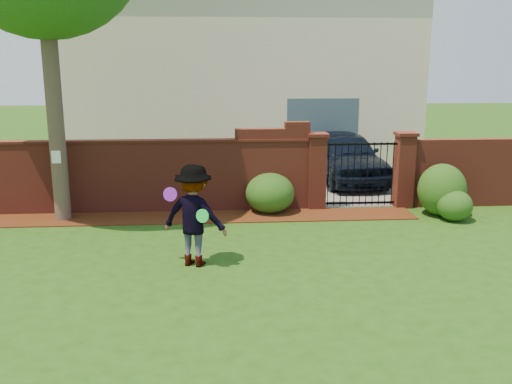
{
  "coord_description": "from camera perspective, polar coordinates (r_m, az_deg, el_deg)",
  "views": [
    {
      "loc": [
        -0.07,
        -9.19,
        3.53
      ],
      "look_at": [
        0.71,
        1.4,
        1.05
      ],
      "focal_mm": 38.8,
      "sensor_mm": 36.0,
      "label": 1
    }
  ],
  "objects": [
    {
      "name": "iron_gate",
      "position": [
        13.92,
        10.72,
        1.83
      ],
      "size": [
        1.78,
        0.03,
        1.6
      ],
      "color": "black",
      "rests_on": "ground"
    },
    {
      "name": "driveway",
      "position": [
        17.9,
        7.36,
        1.68
      ],
      "size": [
        3.2,
        8.0,
        0.01
      ],
      "primitive_type": "cube",
      "color": "slate",
      "rests_on": "ground"
    },
    {
      "name": "frisbee_green",
      "position": [
        9.51,
        -5.54,
        -2.46
      ],
      "size": [
        0.24,
        0.16,
        0.24
      ],
      "primitive_type": "cylinder",
      "rotation": [
        1.43,
        0.0,
        -0.48
      ],
      "color": "#1CD649",
      "rests_on": "man"
    },
    {
      "name": "shrub_right",
      "position": [
        13.43,
        19.78,
        -1.31
      ],
      "size": [
        0.8,
        0.8,
        0.71
      ],
      "primitive_type": "ellipsoid",
      "color": "#184615",
      "rests_on": "ground"
    },
    {
      "name": "shrub_middle",
      "position": [
        13.75,
        18.61,
        0.22
      ],
      "size": [
        1.12,
        1.12,
        1.24
      ],
      "primitive_type": "ellipsoid",
      "color": "#184615",
      "rests_on": "ground"
    },
    {
      "name": "brick_wall",
      "position": [
        13.58,
        -12.37,
        1.79
      ],
      "size": [
        8.7,
        0.31,
        2.16
      ],
      "color": "maroon",
      "rests_on": "ground"
    },
    {
      "name": "frisbee_purple",
      "position": [
        9.66,
        -8.83,
        -0.23
      ],
      "size": [
        0.26,
        0.12,
        0.25
      ],
      "primitive_type": "cylinder",
      "rotation": [
        1.36,
        0.0,
        -0.21
      ],
      "color": "purple",
      "rests_on": "man"
    },
    {
      "name": "man",
      "position": [
        9.78,
        -6.51,
        -2.48
      ],
      "size": [
        1.34,
        1.06,
        1.82
      ],
      "primitive_type": "imported",
      "rotation": [
        0.0,
        0.0,
        2.77
      ],
      "color": "gray",
      "rests_on": "ground"
    },
    {
      "name": "pillar_left",
      "position": [
        13.66,
        6.27,
        2.2
      ],
      "size": [
        0.5,
        0.5,
        1.88
      ],
      "color": "maroon",
      "rests_on": "ground"
    },
    {
      "name": "car",
      "position": [
        16.85,
        9.33,
        3.55
      ],
      "size": [
        2.2,
        4.67,
        1.55
      ],
      "primitive_type": "imported",
      "rotation": [
        0.0,
        0.0,
        0.08
      ],
      "color": "black",
      "rests_on": "ground"
    },
    {
      "name": "pillar_right",
      "position": [
        14.22,
        15.02,
        2.27
      ],
      "size": [
        0.5,
        0.5,
        1.88
      ],
      "color": "maroon",
      "rests_on": "ground"
    },
    {
      "name": "shrub_left",
      "position": [
        13.28,
        1.46,
        -0.12
      ],
      "size": [
        1.18,
        1.18,
        0.97
      ],
      "primitive_type": "ellipsoid",
      "color": "#184615",
      "rests_on": "ground"
    },
    {
      "name": "house",
      "position": [
        21.21,
        -1.36,
        12.14
      ],
      "size": [
        12.4,
        6.4,
        6.3
      ],
      "color": "beige",
      "rests_on": "ground"
    },
    {
      "name": "mulch_bed",
      "position": [
        13.04,
        -7.96,
        -2.62
      ],
      "size": [
        11.1,
        1.08,
        0.03
      ],
      "primitive_type": "cube",
      "color": "#3E1B0B",
      "rests_on": "ground"
    },
    {
      "name": "ground",
      "position": [
        9.84,
        -3.59,
        -7.92
      ],
      "size": [
        80.0,
        80.0,
        0.01
      ],
      "primitive_type": "cube",
      "color": "#224912",
      "rests_on": "ground"
    },
    {
      "name": "paper_notice",
      "position": [
        13.05,
        -19.91,
        3.41
      ],
      "size": [
        0.2,
        0.01,
        0.28
      ],
      "primitive_type": "cube",
      "color": "white",
      "rests_on": "tree"
    },
    {
      "name": "brick_wall_return",
      "position": [
        15.02,
        22.23,
        1.88
      ],
      "size": [
        4.0,
        0.25,
        1.7
      ],
      "primitive_type": "cube",
      "color": "maroon",
      "rests_on": "ground"
    }
  ]
}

